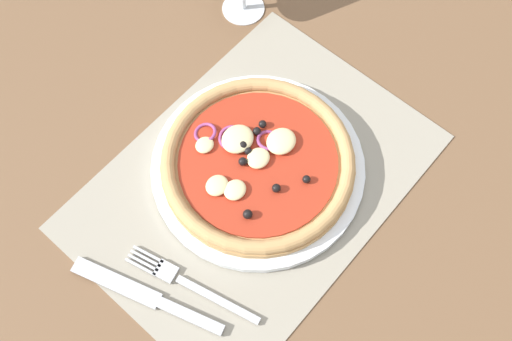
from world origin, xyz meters
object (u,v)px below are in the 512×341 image
Objects in this scene: plate at (258,167)px; knife at (145,296)px; fork at (185,282)px; pizza at (257,161)px.

plate reaches higher than knife.
knife reaches higher than fork.
knife is at bearing 46.86° from fork.
fork is 0.91× the size of knife.
pizza is 17.63cm from fork.
fork is at bearing -137.05° from knife.
fork is at bearing -168.80° from pizza.
pizza reaches higher than knife.
pizza is at bearing -104.77° from knife.
knife is (-21.47, -0.94, -2.07)cm from pizza.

